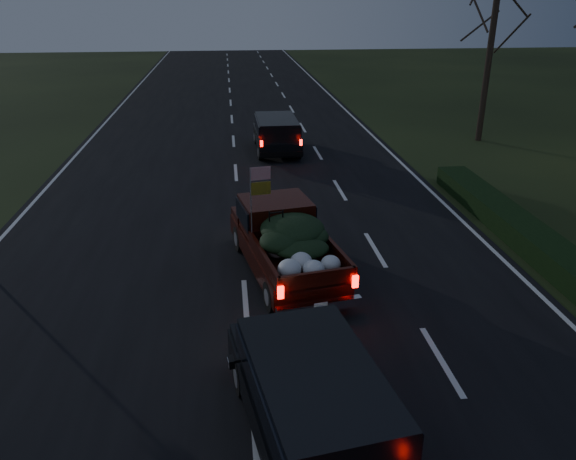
{
  "coord_description": "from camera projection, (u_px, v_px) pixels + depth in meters",
  "views": [
    {
      "loc": [
        -0.23,
        -10.93,
        6.42
      ],
      "look_at": [
        1.07,
        1.09,
        1.3
      ],
      "focal_mm": 35.0,
      "sensor_mm": 36.0,
      "label": 1
    }
  ],
  "objects": [
    {
      "name": "ground",
      "position": [
        246.0,
        304.0,
        12.54
      ],
      "size": [
        120.0,
        120.0,
        0.0
      ],
      "primitive_type": "plane",
      "color": "black",
      "rests_on": "ground"
    },
    {
      "name": "road_asphalt",
      "position": [
        246.0,
        304.0,
        12.53
      ],
      "size": [
        14.0,
        120.0,
        0.02
      ],
      "primitive_type": "cube",
      "color": "black",
      "rests_on": "ground"
    },
    {
      "name": "hedge_row",
      "position": [
        516.0,
        226.0,
        15.94
      ],
      "size": [
        1.0,
        10.0,
        0.6
      ],
      "primitive_type": "cube",
      "color": "black",
      "rests_on": "ground"
    },
    {
      "name": "bare_tree_far",
      "position": [
        494.0,
        22.0,
        24.45
      ],
      "size": [
        3.6,
        3.6,
        7.0
      ],
      "color": "black",
      "rests_on": "ground"
    },
    {
      "name": "pickup_truck",
      "position": [
        285.0,
        238.0,
        13.65
      ],
      "size": [
        2.61,
        4.94,
        2.46
      ],
      "rotation": [
        0.0,
        0.0,
        0.18
      ],
      "color": "#320C06",
      "rests_on": "ground"
    },
    {
      "name": "lead_suv",
      "position": [
        277.0,
        131.0,
        24.22
      ],
      "size": [
        1.79,
        4.24,
        1.22
      ],
      "rotation": [
        0.0,
        0.0,
        0.01
      ],
      "color": "black",
      "rests_on": "ground"
    },
    {
      "name": "rear_suv",
      "position": [
        314.0,
        397.0,
        8.26
      ],
      "size": [
        2.47,
        4.55,
        1.24
      ],
      "rotation": [
        0.0,
        0.0,
        0.16
      ],
      "color": "black",
      "rests_on": "ground"
    }
  ]
}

